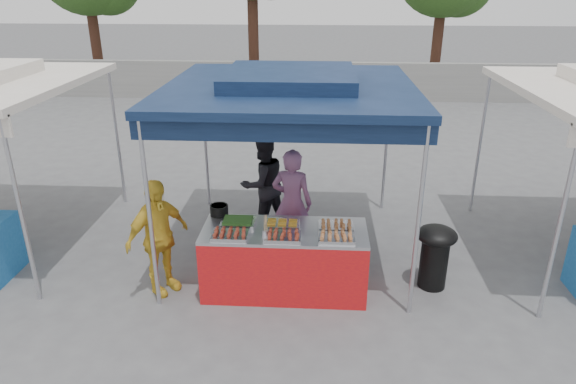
# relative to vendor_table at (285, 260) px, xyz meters

# --- Properties ---
(ground_plane) EXTENTS (80.00, 80.00, 0.00)m
(ground_plane) POSITION_rel_vendor_table_xyz_m (0.00, 0.10, -0.43)
(ground_plane) COLOR #57585A
(back_wall) EXTENTS (40.00, 0.25, 1.20)m
(back_wall) POSITION_rel_vendor_table_xyz_m (0.00, 11.10, 0.17)
(back_wall) COLOR gray
(back_wall) RESTS_ON ground_plane
(main_canopy) EXTENTS (3.20, 3.20, 2.57)m
(main_canopy) POSITION_rel_vendor_table_xyz_m (0.00, 1.07, 1.94)
(main_canopy) COLOR #B6B7BE
(main_canopy) RESTS_ON ground_plane
(vendor_table) EXTENTS (2.00, 0.80, 0.85)m
(vendor_table) POSITION_rel_vendor_table_xyz_m (0.00, 0.00, 0.00)
(vendor_table) COLOR red
(vendor_table) RESTS_ON ground_plane
(food_tray_fl) EXTENTS (0.42, 0.30, 0.07)m
(food_tray_fl) POSITION_rel_vendor_table_xyz_m (-0.62, -0.24, 0.46)
(food_tray_fl) COLOR silver
(food_tray_fl) RESTS_ON vendor_table
(food_tray_fm) EXTENTS (0.42, 0.30, 0.07)m
(food_tray_fm) POSITION_rel_vendor_table_xyz_m (-0.00, -0.24, 0.46)
(food_tray_fm) COLOR silver
(food_tray_fm) RESTS_ON vendor_table
(food_tray_fr) EXTENTS (0.42, 0.30, 0.07)m
(food_tray_fr) POSITION_rel_vendor_table_xyz_m (0.62, -0.22, 0.46)
(food_tray_fr) COLOR silver
(food_tray_fr) RESTS_ON vendor_table
(food_tray_bl) EXTENTS (0.42, 0.30, 0.07)m
(food_tray_bl) POSITION_rel_vendor_table_xyz_m (-0.58, 0.10, 0.46)
(food_tray_bl) COLOR silver
(food_tray_bl) RESTS_ON vendor_table
(food_tray_bm) EXTENTS (0.42, 0.30, 0.07)m
(food_tray_bm) POSITION_rel_vendor_table_xyz_m (-0.03, 0.08, 0.46)
(food_tray_bm) COLOR silver
(food_tray_bm) RESTS_ON vendor_table
(food_tray_br) EXTENTS (0.42, 0.30, 0.07)m
(food_tray_br) POSITION_rel_vendor_table_xyz_m (0.62, 0.05, 0.46)
(food_tray_br) COLOR silver
(food_tray_br) RESTS_ON vendor_table
(cooking_pot) EXTENTS (0.23, 0.23, 0.13)m
(cooking_pot) POSITION_rel_vendor_table_xyz_m (-0.86, 0.36, 0.49)
(cooking_pot) COLOR black
(cooking_pot) RESTS_ON vendor_table
(skewer_cup) EXTENTS (0.08, 0.08, 0.10)m
(skewer_cup) POSITION_rel_vendor_table_xyz_m (-0.21, -0.22, 0.48)
(skewer_cup) COLOR #B6B7BE
(skewer_cup) RESTS_ON vendor_table
(wok_burner) EXTENTS (0.50, 0.50, 0.84)m
(wok_burner) POSITION_rel_vendor_table_xyz_m (1.88, 0.20, 0.07)
(wok_burner) COLOR black
(wok_burner) RESTS_ON ground_plane
(crate_left) EXTENTS (0.54, 0.38, 0.32)m
(crate_left) POSITION_rel_vendor_table_xyz_m (-0.27, 0.57, -0.26)
(crate_left) COLOR #133B9E
(crate_left) RESTS_ON ground_plane
(crate_right) EXTENTS (0.44, 0.31, 0.27)m
(crate_right) POSITION_rel_vendor_table_xyz_m (0.37, 0.79, -0.29)
(crate_right) COLOR #133B9E
(crate_right) RESTS_ON ground_plane
(crate_stacked) EXTENTS (0.43, 0.30, 0.26)m
(crate_stacked) POSITION_rel_vendor_table_xyz_m (0.37, 0.79, -0.03)
(crate_stacked) COLOR #133B9E
(crate_stacked) RESTS_ON crate_right
(vendor_woman) EXTENTS (0.63, 0.48, 1.56)m
(vendor_woman) POSITION_rel_vendor_table_xyz_m (0.04, 0.95, 0.35)
(vendor_woman) COLOR #86557D
(vendor_woman) RESTS_ON ground_plane
(helper_man) EXTENTS (0.94, 0.91, 1.53)m
(helper_man) POSITION_rel_vendor_table_xyz_m (-0.44, 1.68, 0.34)
(helper_man) COLOR black
(helper_man) RESTS_ON ground_plane
(customer_person) EXTENTS (0.83, 0.91, 1.49)m
(customer_person) POSITION_rel_vendor_table_xyz_m (-1.54, -0.11, 0.32)
(customer_person) COLOR gold
(customer_person) RESTS_ON ground_plane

